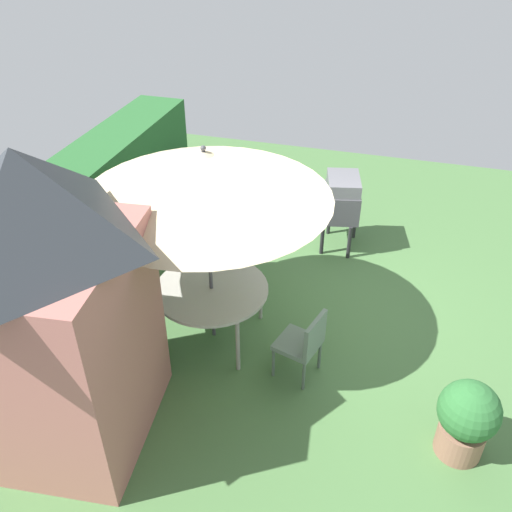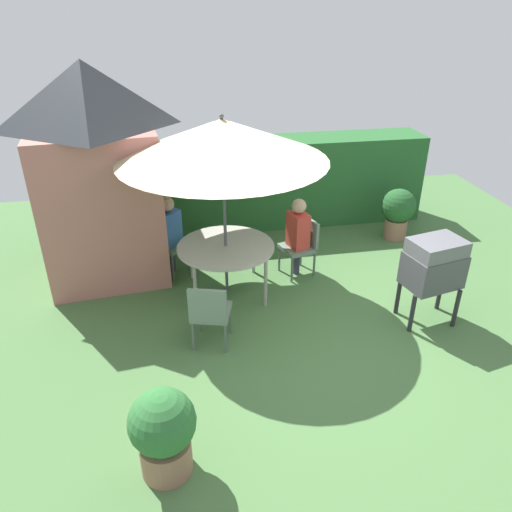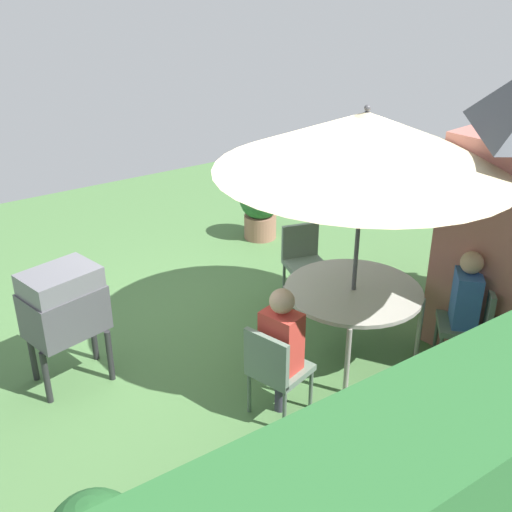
# 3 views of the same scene
# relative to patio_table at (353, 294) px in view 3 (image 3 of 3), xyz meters

# --- Properties ---
(ground_plane) EXTENTS (11.00, 11.00, 0.00)m
(ground_plane) POSITION_rel_patio_table_xyz_m (0.76, -1.12, -0.71)
(ground_plane) COLOR #47703D
(patio_table) EXTENTS (1.39, 1.39, 0.76)m
(patio_table) POSITION_rel_patio_table_xyz_m (0.00, 0.00, 0.00)
(patio_table) COLOR #B2ADA3
(patio_table) RESTS_ON ground
(patio_umbrella) EXTENTS (2.78, 2.78, 2.60)m
(patio_umbrella) POSITION_rel_patio_table_xyz_m (0.00, -0.00, 1.57)
(patio_umbrella) COLOR #4C4C51
(patio_umbrella) RESTS_ON ground
(bbq_grill) EXTENTS (0.79, 0.64, 1.20)m
(bbq_grill) POSITION_rel_patio_table_xyz_m (2.55, -1.19, 0.14)
(bbq_grill) COLOR #47474C
(bbq_grill) RESTS_ON ground
(chair_near_shed) EXTENTS (0.57, 0.57, 0.90)m
(chair_near_shed) POSITION_rel_patio_table_xyz_m (1.23, 0.35, -0.19)
(chair_near_shed) COLOR slate
(chair_near_shed) RESTS_ON ground
(chair_far_side) EXTENTS (0.65, 0.65, 0.90)m
(chair_far_side) POSITION_rel_patio_table_xyz_m (-0.84, 0.82, -0.19)
(chair_far_side) COLOR slate
(chair_far_side) RESTS_ON ground
(chair_toward_hedge) EXTENTS (0.57, 0.57, 0.90)m
(chair_toward_hedge) POSITION_rel_patio_table_xyz_m (-0.36, -1.24, -0.19)
(chair_toward_hedge) COLOR slate
(chair_toward_hedge) RESTS_ON ground
(potted_plant_by_shed) EXTENTS (0.61, 0.61, 0.91)m
(potted_plant_by_shed) POSITION_rel_patio_table_xyz_m (-0.94, -2.99, -0.21)
(potted_plant_by_shed) COLOR #936651
(potted_plant_by_shed) RESTS_ON ground
(person_in_red) EXTENTS (0.32, 0.39, 1.26)m
(person_in_red) POSITION_rel_patio_table_xyz_m (1.15, 0.33, 0.07)
(person_in_red) COLOR #CC3D33
(person_in_red) RESTS_ON ground
(person_in_blue) EXTENTS (0.41, 0.41, 1.26)m
(person_in_blue) POSITION_rel_patio_table_xyz_m (-0.78, 0.76, 0.07)
(person_in_blue) COLOR #3866B2
(person_in_blue) RESTS_ON ground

